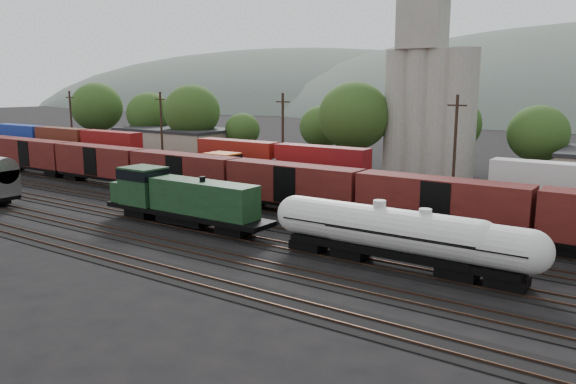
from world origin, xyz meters
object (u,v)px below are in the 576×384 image
Objects in this scene: tank_car_a at (379,229)px; orange_locomotive at (253,175)px; grain_silo at (428,98)px; green_locomotive at (177,197)px.

orange_locomotive is at bearing 147.37° from tank_car_a.
grain_silo reaches higher than orange_locomotive.
tank_car_a is at bearing -73.40° from grain_silo.
green_locomotive is at bearing -180.00° from tank_car_a.
grain_silo is (8.34, 41.00, 8.46)m from green_locomotive.
green_locomotive is at bearing -79.16° from orange_locomotive.
tank_car_a is at bearing -32.63° from orange_locomotive.
tank_car_a is at bearing 0.00° from green_locomotive.
green_locomotive is 15.27m from orange_locomotive.
tank_car_a is 0.60× the size of grain_silo.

